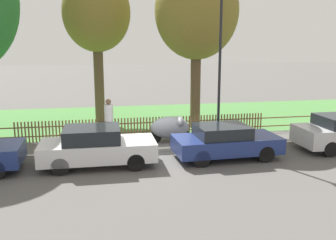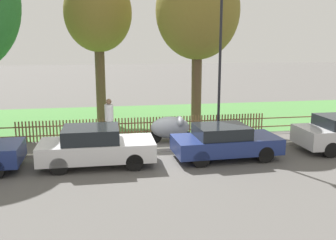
{
  "view_description": "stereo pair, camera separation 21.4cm",
  "coord_description": "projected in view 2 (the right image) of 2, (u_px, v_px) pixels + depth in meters",
  "views": [
    {
      "loc": [
        -2.13,
        -14.09,
        4.28
      ],
      "look_at": [
        0.75,
        0.85,
        1.1
      ],
      "focal_mm": 40.0,
      "sensor_mm": 36.0,
      "label": 1
    },
    {
      "loc": [
        -1.92,
        -14.13,
        4.28
      ],
      "look_at": [
        0.75,
        0.85,
        1.1
      ],
      "focal_mm": 40.0,
      "sensor_mm": 36.0,
      "label": 2
    }
  ],
  "objects": [
    {
      "name": "covered_motorcycle",
      "position": [
        171.0,
        127.0,
        16.11
      ],
      "size": [
        1.81,
        0.95,
        1.14
      ],
      "rotation": [
        0.0,
        0.0,
        -0.09
      ],
      "color": "black",
      "rests_on": "ground"
    },
    {
      "name": "pedestrian_near_fence",
      "position": [
        109.0,
        117.0,
        16.29
      ],
      "size": [
        0.51,
        0.51,
        1.88
      ],
      "rotation": [
        0.0,
        0.0,
        2.06
      ],
      "color": "slate",
      "rests_on": "ground"
    },
    {
      "name": "park_fence",
      "position": [
        146.0,
        127.0,
        17.07
      ],
      "size": [
        39.75,
        0.05,
        0.93
      ],
      "color": "brown",
      "rests_on": "ground"
    },
    {
      "name": "parked_car_black_saloon",
      "position": [
        96.0,
        146.0,
        13.11
      ],
      "size": [
        4.01,
        1.81,
        1.39
      ],
      "rotation": [
        0.0,
        0.0,
        -0.01
      ],
      "color": "silver",
      "rests_on": "ground"
    },
    {
      "name": "kerb_stone",
      "position": [
        153.0,
        150.0,
        14.91
      ],
      "size": [
        39.75,
        0.2,
        0.12
      ],
      "primitive_type": "cube",
      "color": "#B2ADA3",
      "rests_on": "ground"
    },
    {
      "name": "street_lamp",
      "position": [
        221.0,
        49.0,
        14.85
      ],
      "size": [
        0.2,
        0.78,
        6.47
      ],
      "color": "black",
      "rests_on": "ground"
    },
    {
      "name": "tree_mid_park",
      "position": [
        198.0,
        12.0,
        17.91
      ],
      "size": [
        4.04,
        4.04,
        8.07
      ],
      "color": "brown",
      "rests_on": "ground"
    },
    {
      "name": "ground_plane",
      "position": [
        153.0,
        152.0,
        14.82
      ],
      "size": [
        120.0,
        120.0,
        0.0
      ],
      "primitive_type": "plane",
      "color": "#565451"
    },
    {
      "name": "grass_strip",
      "position": [
        137.0,
        118.0,
        21.33
      ],
      "size": [
        39.75,
        8.66,
        0.01
      ],
      "primitive_type": "cube",
      "color": "#477F3D",
      "rests_on": "ground"
    },
    {
      "name": "tree_behind_motorcycle",
      "position": [
        98.0,
        14.0,
        19.42
      ],
      "size": [
        3.51,
        3.51,
        7.79
      ],
      "color": "brown",
      "rests_on": "ground"
    },
    {
      "name": "parked_car_navy_estate",
      "position": [
        225.0,
        141.0,
        13.9
      ],
      "size": [
        3.96,
        1.89,
        1.27
      ],
      "rotation": [
        0.0,
        0.0,
        0.03
      ],
      "color": "navy",
      "rests_on": "ground"
    }
  ]
}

